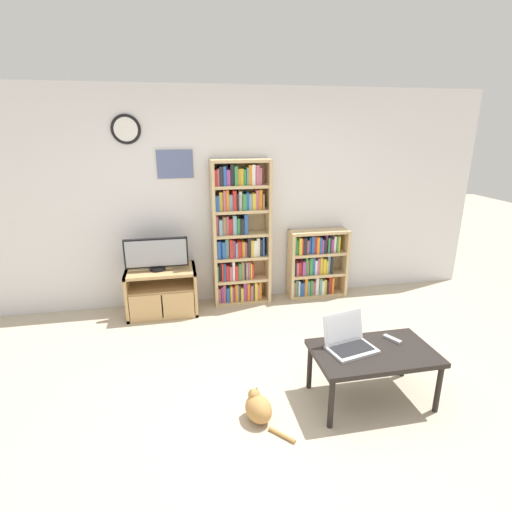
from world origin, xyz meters
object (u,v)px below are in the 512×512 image
object	(u,v)px
coffee_table	(373,356)
bookshelf_short	(315,264)
television	(156,254)
tv_stand	(162,291)
laptop	(348,340)
remote_near_laptop	(392,339)
cat	(258,408)
bookshelf_tall	(239,234)

from	to	relation	value
coffee_table	bookshelf_short	bearing A→B (deg)	83.03
television	coffee_table	size ratio (longest dim) A/B	0.74
television	tv_stand	bearing A→B (deg)	14.31
coffee_table	laptop	xyz separation A→B (m)	(-0.18, 0.09, 0.11)
bookshelf_short	remote_near_laptop	xyz separation A→B (m)	(-0.03, -2.01, 0.02)
television	cat	distance (m)	2.27
tv_stand	bookshelf_short	distance (m)	1.97
bookshelf_tall	cat	world-z (taller)	bookshelf_tall
tv_stand	bookshelf_short	world-z (taller)	bookshelf_short
cat	laptop	bearing A→B (deg)	-8.71
bookshelf_tall	coffee_table	bearing A→B (deg)	-70.90
remote_near_laptop	cat	distance (m)	1.25
tv_stand	remote_near_laptop	size ratio (longest dim) A/B	5.01
television	bookshelf_short	bearing A→B (deg)	4.57
bookshelf_tall	laptop	bearing A→B (deg)	-74.84
television	coffee_table	bearing A→B (deg)	-48.80
bookshelf_tall	remote_near_laptop	distance (m)	2.26
coffee_table	cat	xyz separation A→B (m)	(-0.95, -0.06, -0.30)
tv_stand	remote_near_laptop	xyz separation A→B (m)	(1.93, -1.86, 0.18)
television	cat	world-z (taller)	television
tv_stand	laptop	bearing A→B (deg)	-51.36
bookshelf_tall	cat	distance (m)	2.33
bookshelf_short	tv_stand	bearing A→B (deg)	-175.58
bookshelf_tall	coffee_table	size ratio (longest dim) A/B	1.85
tv_stand	television	distance (m)	0.47
tv_stand	coffee_table	world-z (taller)	tv_stand
television	remote_near_laptop	bearing A→B (deg)	-43.41
remote_near_laptop	television	bearing A→B (deg)	-70.42
tv_stand	television	xyz separation A→B (m)	(-0.03, -0.01, 0.47)
bookshelf_tall	cat	size ratio (longest dim) A/B	4.02
bookshelf_short	laptop	bearing A→B (deg)	-102.27
tv_stand	bookshelf_tall	world-z (taller)	bookshelf_tall
coffee_table	cat	size ratio (longest dim) A/B	2.17
television	bookshelf_tall	world-z (taller)	bookshelf_tall
bookshelf_short	laptop	distance (m)	2.09
television	bookshelf_tall	bearing A→B (deg)	8.82
tv_stand	cat	bearing A→B (deg)	-69.95
tv_stand	bookshelf_tall	size ratio (longest dim) A/B	0.46
bookshelf_tall	remote_near_laptop	bearing A→B (deg)	-64.28
bookshelf_short	coffee_table	distance (m)	2.15
cat	television	bearing A→B (deg)	91.16
tv_stand	laptop	distance (m)	2.43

